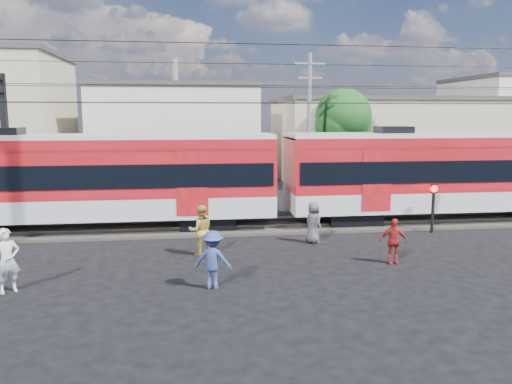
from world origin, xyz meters
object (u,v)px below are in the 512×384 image
pedestrian_a (7,261)px  pedestrian_c (213,260)px  commuter_train (91,176)px  crossing_signal (433,199)px

pedestrian_a → pedestrian_c: pedestrian_a is taller
pedestrian_c → pedestrian_a: bearing=11.2°
commuter_train → crossing_signal: 14.59m
pedestrian_a → crossing_signal: crossing_signal is taller
pedestrian_c → crossing_signal: 11.20m
pedestrian_c → crossing_signal: bearing=-133.5°
pedestrian_a → pedestrian_c: bearing=-35.3°
commuter_train → pedestrian_c: (4.81, -7.83, -1.54)m
commuter_train → pedestrian_a: 7.59m
commuter_train → pedestrian_c: commuter_train is taller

